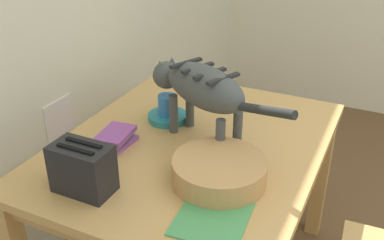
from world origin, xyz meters
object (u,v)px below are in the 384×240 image
(coffee_mug, at_px, (168,105))
(cat, at_px, (200,88))
(dining_table, at_px, (192,160))
(book_stack, at_px, (114,139))
(saucer_bowl, at_px, (168,117))
(toaster, at_px, (83,169))
(magazine, at_px, (213,217))
(wicker_basket, at_px, (219,171))

(coffee_mug, bearing_deg, cat, -115.38)
(dining_table, relative_size, book_stack, 6.58)
(saucer_bowl, xyz_separation_m, toaster, (-0.57, 0.01, 0.07))
(magazine, height_order, toaster, toaster)
(dining_table, bearing_deg, book_stack, 119.28)
(magazine, distance_m, book_stack, 0.58)
(saucer_bowl, distance_m, wicker_basket, 0.51)
(saucer_bowl, relative_size, toaster, 0.86)
(magazine, distance_m, wicker_basket, 0.20)
(cat, distance_m, book_stack, 0.40)
(dining_table, bearing_deg, cat, -23.87)
(wicker_basket, bearing_deg, coffee_mug, 48.58)
(cat, bearing_deg, wicker_basket, -118.27)
(saucer_bowl, relative_size, coffee_mug, 1.39)
(coffee_mug, bearing_deg, saucer_bowl, 180.00)
(toaster, bearing_deg, dining_table, -23.00)
(saucer_bowl, height_order, book_stack, book_stack)
(saucer_bowl, xyz_separation_m, magazine, (-0.52, -0.44, -0.01))
(wicker_basket, relative_size, toaster, 1.64)
(saucer_bowl, distance_m, magazine, 0.68)
(saucer_bowl, relative_size, book_stack, 0.92)
(saucer_bowl, relative_size, magazine, 0.68)
(coffee_mug, relative_size, book_stack, 0.66)
(cat, height_order, magazine, cat)
(coffee_mug, bearing_deg, wicker_basket, -131.42)
(saucer_bowl, height_order, toaster, toaster)
(book_stack, distance_m, wicker_basket, 0.47)
(magazine, bearing_deg, dining_table, 28.55)
(saucer_bowl, bearing_deg, book_stack, 162.19)
(magazine, height_order, wicker_basket, wicker_basket)
(book_stack, bearing_deg, cat, -56.53)
(saucer_bowl, bearing_deg, wicker_basket, -131.10)
(dining_table, bearing_deg, wicker_basket, -135.45)
(coffee_mug, height_order, magazine, coffee_mug)
(coffee_mug, distance_m, book_stack, 0.30)
(coffee_mug, xyz_separation_m, wicker_basket, (-0.34, -0.38, -0.03))
(book_stack, bearing_deg, toaster, -164.69)
(coffee_mug, bearing_deg, dining_table, -126.19)
(wicker_basket, bearing_deg, magazine, -163.10)
(dining_table, xyz_separation_m, wicker_basket, (-0.21, -0.20, 0.13))
(coffee_mug, distance_m, toaster, 0.58)
(cat, relative_size, book_stack, 3.58)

